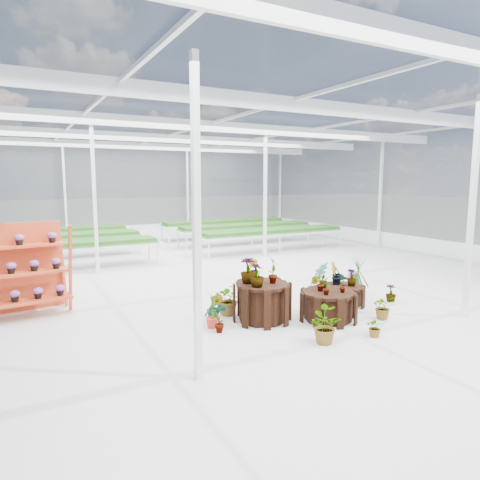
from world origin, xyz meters
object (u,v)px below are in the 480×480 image
plinth_mid (328,306)px  shelf_rack (23,270)px  plinth_tall (262,302)px  plinth_low (342,295)px

plinth_mid → shelf_rack: bearing=149.0°
shelf_rack → plinth_tall: bearing=-38.5°
plinth_mid → plinth_low: (1.00, 0.70, -0.08)m
plinth_mid → shelf_rack: 6.36m
plinth_low → shelf_rack: 6.95m
plinth_tall → plinth_mid: bearing=-26.6°
plinth_tall → shelf_rack: bearing=147.8°
plinth_mid → shelf_rack: (-5.42, 3.25, 0.67)m
plinth_tall → plinth_mid: size_ratio=1.01×
plinth_mid → plinth_tall: bearing=153.4°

